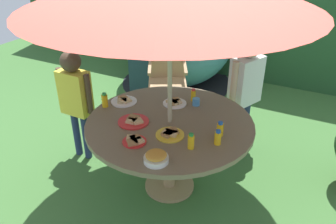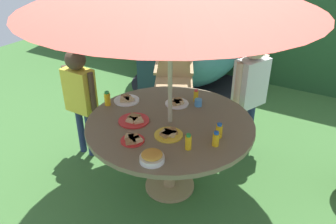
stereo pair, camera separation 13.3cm
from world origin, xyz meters
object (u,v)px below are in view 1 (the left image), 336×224
Objects in this scene: dome_tent at (177,37)px; juice_bottle_mid_right at (218,138)px; plate_far_right at (134,141)px; snack_bowl at (156,157)px; juice_bottle_center_back at (191,141)px; child_in_white_shirt at (246,81)px; plate_near_left at (124,101)px; plate_far_left at (170,134)px; wooden_chair at (167,73)px; juice_bottle_near_right at (193,95)px; garden_table at (170,131)px; juice_bottle_mid_left at (220,129)px; juice_bottle_center_front at (105,100)px; plate_front_edge at (134,121)px; plate_back_edge at (175,103)px; child_in_yellow_shirt at (75,93)px; cup_near at (196,102)px.

dome_tent is 2.72m from juice_bottle_mid_right.
snack_bowl is at bearing -27.37° from plate_far_right.
snack_bowl is at bearing -119.93° from juice_bottle_center_back.
juice_bottle_mid_right reaches higher than snack_bowl.
dome_tent is 1.58× the size of child_in_white_shirt.
plate_near_left and plate_far_left have the same top height.
wooden_chair reaches higher than juice_bottle_near_right.
garden_table is 2.39m from dome_tent.
juice_bottle_center_back reaches higher than juice_bottle_mid_left.
snack_bowl reaches higher than plate_near_left.
juice_bottle_center_front is at bearing -144.67° from juice_bottle_near_right.
plate_near_left is (-0.70, 0.65, -0.02)m from snack_bowl.
plate_far_right is 0.76× the size of plate_near_left.
plate_front_edge is at bearing -149.74° from garden_table.
juice_bottle_center_front is at bearing -148.21° from plate_back_edge.
wooden_chair reaches higher than snack_bowl.
juice_bottle_near_right is at bearing -14.95° from child_in_white_shirt.
juice_bottle_near_right is 0.80m from juice_bottle_center_front.
juice_bottle_center_back is 1.06× the size of juice_bottle_mid_left.
child_in_yellow_shirt reaches higher than juice_bottle_center_back.
juice_bottle_mid_left is (0.13, 0.26, -0.00)m from juice_bottle_center_back.
dome_tent is at bearing 90.12° from child_in_yellow_shirt.
child_in_yellow_shirt is at bearing 169.04° from plate_far_left.
snack_bowl is 1.48× the size of juice_bottle_mid_right.
wooden_chair is 1.27m from juice_bottle_center_front.
juice_bottle_mid_left reaches higher than snack_bowl.
juice_bottle_mid_left is (1.41, -2.19, 0.04)m from dome_tent.
child_in_white_shirt is 10.60× the size of juice_bottle_mid_right.
juice_bottle_center_front reaches higher than juice_bottle_center_back.
wooden_chair is 8.64× the size of juice_bottle_mid_right.
juice_bottle_center_front reaches higher than cup_near.
dome_tent is 2.23m from juice_bottle_center_front.
cup_near is (0.34, 0.51, 0.02)m from plate_front_edge.
plate_front_edge is 0.30m from plate_far_right.
plate_back_edge is at bearing -160.29° from cup_near.
juice_bottle_center_front is 1.10m from juice_bottle_mid_right.
juice_bottle_center_back is (-0.08, -1.17, -0.03)m from child_in_white_shirt.
garden_table is 0.47m from juice_bottle_mid_left.
juice_bottle_center_front is (-0.73, 0.16, 0.05)m from plate_far_left.
juice_bottle_mid_left is at bearing 101.49° from juice_bottle_mid_right.
juice_bottle_center_back reaches higher than juice_bottle_mid_right.
plate_near_left is at bearing -26.53° from child_in_white_shirt.
cup_near is at bearing 21.66° from plate_near_left.
plate_far_right is at bearing -34.35° from juice_bottle_center_front.
plate_far_right is at bearing -89.49° from plate_back_edge.
plate_back_edge is 0.90× the size of plate_near_left.
child_in_white_shirt is 0.91m from juice_bottle_mid_left.
child_in_yellow_shirt is 6.31× the size of plate_far_right.
child_in_white_shirt is at bearing -32.22° from dome_tent.
juice_bottle_center_front is at bearing 174.56° from juice_bottle_mid_right.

